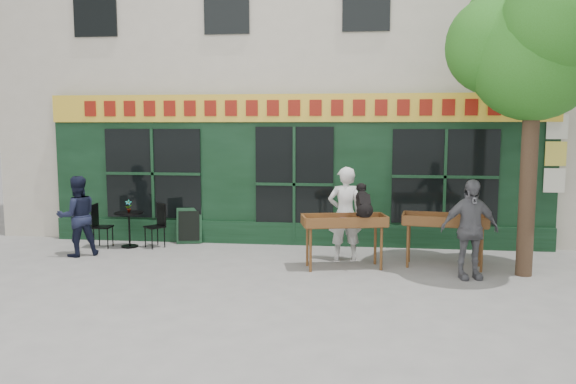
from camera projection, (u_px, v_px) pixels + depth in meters
name	position (u px, v px, depth m)	size (l,w,h in m)	color
ground	(280.00, 272.00, 10.12)	(80.00, 80.00, 0.00)	slate
building	(309.00, 40.00, 15.42)	(14.00, 7.26, 10.00)	beige
street_tree	(537.00, 37.00, 9.46)	(3.05, 2.90, 5.60)	#382619
book_cart_center	(344.00, 224.00, 10.30)	(1.60, 0.93, 0.99)	brown
dog	(364.00, 200.00, 10.15)	(0.34, 0.60, 0.60)	black
woman	(345.00, 214.00, 10.93)	(0.67, 0.44, 1.83)	silver
book_cart_right	(445.00, 223.00, 10.38)	(1.57, 0.82, 0.99)	brown
man_right	(470.00, 229.00, 9.60)	(1.01, 0.42, 1.72)	#5A5A5F
bistro_table	(129.00, 222.00, 12.11)	(0.60, 0.60, 0.76)	black
bistro_chair_left	(99.00, 222.00, 12.08)	(0.39, 0.39, 0.95)	black
bistro_chair_right	(158.00, 221.00, 12.15)	(0.51, 0.51, 0.95)	black
potted_plant	(129.00, 206.00, 12.07)	(0.14, 0.10, 0.27)	gray
man_left	(77.00, 216.00, 11.28)	(0.79, 0.62, 1.62)	black
chalkboard	(189.00, 226.00, 12.52)	(0.59, 0.31, 0.79)	black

